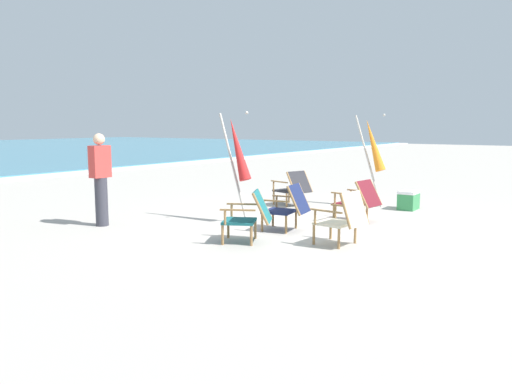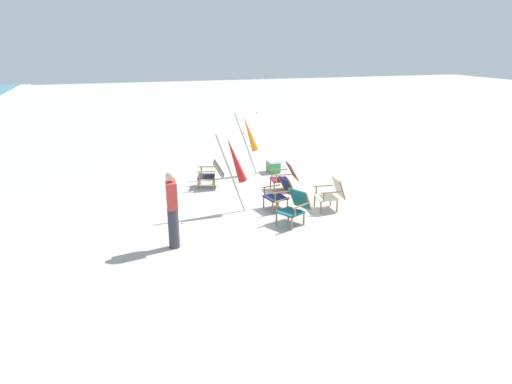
{
  "view_description": "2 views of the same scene",
  "coord_description": "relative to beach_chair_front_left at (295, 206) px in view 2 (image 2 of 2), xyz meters",
  "views": [
    {
      "loc": [
        -8.08,
        -4.13,
        1.77
      ],
      "look_at": [
        -0.84,
        0.86,
        0.59
      ],
      "focal_mm": 35.0,
      "sensor_mm": 36.0,
      "label": 1
    },
    {
      "loc": [
        -11.24,
        4.12,
        4.06
      ],
      "look_at": [
        -1.06,
        0.82,
        0.54
      ],
      "focal_mm": 32.0,
      "sensor_mm": 36.0,
      "label": 2
    }
  ],
  "objects": [
    {
      "name": "ground_plane",
      "position": [
        2.01,
        -0.17,
        -0.43
      ],
      "size": [
        80.0,
        80.0,
        0.0
      ],
      "primitive_type": "plane",
      "color": "#B2AAA0"
    },
    {
      "name": "beach_chair_front_left",
      "position": [
        0.0,
        0.0,
        0.0
      ],
      "size": [
        0.84,
        0.91,
        0.8
      ],
      "color": "#196066",
      "rests_on": "ground"
    },
    {
      "name": "beach_chair_back_right",
      "position": [
        2.44,
        -0.73,
        -0.0
      ],
      "size": [
        0.66,
        0.82,
        0.78
      ],
      "color": "maroon",
      "rests_on": "ground"
    },
    {
      "name": "beach_chair_back_left",
      "position": [
        0.61,
        -1.26,
        0.0
      ],
      "size": [
        0.65,
        0.73,
        0.82
      ],
      "color": "beige",
      "rests_on": "ground"
    },
    {
      "name": "beach_chair_far_center",
      "position": [
        3.38,
        1.22,
        -0.01
      ],
      "size": [
        0.77,
        0.9,
        0.78
      ],
      "color": "#28282D",
      "rests_on": "ground"
    },
    {
      "name": "beach_chair_mid_center",
      "position": [
        1.04,
        -0.05,
        0.0
      ],
      "size": [
        0.69,
        0.81,
        0.8
      ],
      "color": "#19234C",
      "rests_on": "ground"
    },
    {
      "name": "umbrella_furled_red",
      "position": [
        1.19,
        1.11,
        0.89
      ],
      "size": [
        0.29,
        0.78,
        2.02
      ],
      "color": "#B7B2A8",
      "rests_on": "ground"
    },
    {
      "name": "umbrella_furled_orange",
      "position": [
        4.34,
        -0.23,
        0.89
      ],
      "size": [
        0.29,
        0.78,
        2.02
      ],
      "color": "#B7B2A8",
      "rests_on": "ground"
    },
    {
      "name": "person_near_chairs",
      "position": [
        -0.46,
        2.89,
        0.41
      ],
      "size": [
        0.35,
        0.22,
        1.63
      ],
      "color": "#383842",
      "rests_on": "ground"
    },
    {
      "name": "cooler_box",
      "position": [
        4.34,
        -1.05,
        -0.23
      ],
      "size": [
        0.49,
        0.35,
        0.4
      ],
      "color": "#338C4C",
      "rests_on": "ground"
    }
  ]
}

